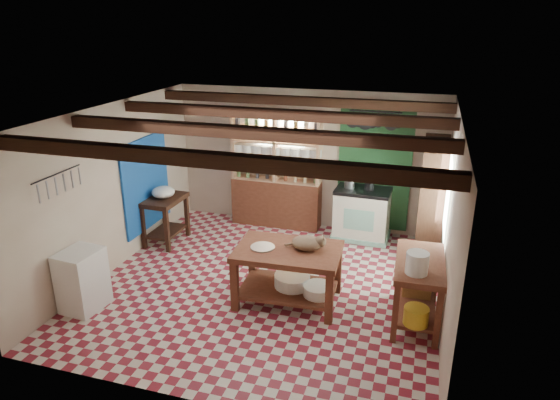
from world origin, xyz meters
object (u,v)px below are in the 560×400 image
(right_counter, at_px, (417,291))
(cat, at_px, (307,243))
(work_table, at_px, (288,275))
(prep_table, at_px, (166,220))
(stove, at_px, (362,214))
(white_cabinet, at_px, (82,280))

(right_counter, distance_m, cat, 1.58)
(work_table, xyz_separation_m, prep_table, (-2.63, 1.29, 0.02))
(stove, bearing_deg, prep_table, -158.33)
(cat, bearing_deg, right_counter, -14.15)
(stove, height_order, cat, cat)
(work_table, distance_m, prep_table, 2.93)
(work_table, relative_size, prep_table, 1.70)
(stove, height_order, white_cabinet, stove)
(work_table, height_order, white_cabinet, white_cabinet)
(stove, relative_size, prep_table, 1.14)
(stove, relative_size, right_counter, 0.78)
(white_cabinet, distance_m, right_counter, 4.51)
(work_table, bearing_deg, right_counter, -1.93)
(cat, bearing_deg, work_table, -178.69)
(stove, bearing_deg, white_cabinet, -131.92)
(right_counter, bearing_deg, prep_table, 162.28)
(prep_table, bearing_deg, stove, 20.34)
(prep_table, bearing_deg, white_cabinet, -89.65)
(stove, distance_m, white_cabinet, 4.79)
(work_table, height_order, right_counter, right_counter)
(white_cabinet, height_order, cat, cat)
(stove, xyz_separation_m, cat, (-0.44, -2.40, 0.44))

